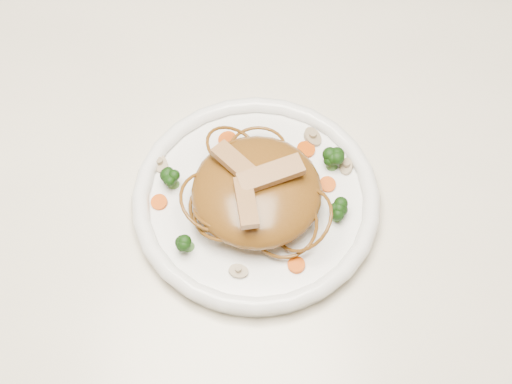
{
  "coord_description": "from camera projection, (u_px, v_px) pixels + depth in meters",
  "views": [
    {
      "loc": [
        0.07,
        -0.37,
        1.42
      ],
      "look_at": [
        0.07,
        0.01,
        0.78
      ],
      "focal_mm": 46.36,
      "sensor_mm": 36.0,
      "label": 1
    }
  ],
  "objects": [
    {
      "name": "ground",
      "position": [
        223.0,
        383.0,
        1.41
      ],
      "size": [
        4.0,
        4.0,
        0.0
      ],
      "primitive_type": "plane",
      "color": "#50341B",
      "rests_on": "ground"
    },
    {
      "name": "table",
      "position": [
        201.0,
        249.0,
        0.85
      ],
      "size": [
        1.2,
        0.8,
        0.75
      ],
      "color": "white",
      "rests_on": "ground"
    },
    {
      "name": "plate",
      "position": [
        256.0,
        202.0,
        0.76
      ],
      "size": [
        0.31,
        0.31,
        0.02
      ],
      "primitive_type": "cylinder",
      "rotation": [
        0.0,
        0.0,
        0.11
      ],
      "color": "white",
      "rests_on": "table"
    },
    {
      "name": "noodle_mound",
      "position": [
        257.0,
        191.0,
        0.73
      ],
      "size": [
        0.19,
        0.19,
        0.05
      ],
      "primitive_type": "ellipsoid",
      "rotation": [
        0.0,
        0.0,
        0.37
      ],
      "color": "brown",
      "rests_on": "plate"
    },
    {
      "name": "chicken_a",
      "position": [
        271.0,
        174.0,
        0.7
      ],
      "size": [
        0.08,
        0.05,
        0.01
      ],
      "primitive_type": "cube",
      "rotation": [
        0.0,
        0.0,
        0.36
      ],
      "color": "tan",
      "rests_on": "noodle_mound"
    },
    {
      "name": "chicken_b",
      "position": [
        238.0,
        165.0,
        0.71
      ],
      "size": [
        0.06,
        0.06,
        0.01
      ],
      "primitive_type": "cube",
      "rotation": [
        0.0,
        0.0,
        2.35
      ],
      "color": "tan",
      "rests_on": "noodle_mound"
    },
    {
      "name": "chicken_c",
      "position": [
        246.0,
        202.0,
        0.69
      ],
      "size": [
        0.03,
        0.06,
        0.01
      ],
      "primitive_type": "cube",
      "rotation": [
        0.0,
        0.0,
        4.86
      ],
      "color": "tan",
      "rests_on": "noodle_mound"
    },
    {
      "name": "broccoli_0",
      "position": [
        333.0,
        159.0,
        0.77
      ],
      "size": [
        0.03,
        0.03,
        0.03
      ],
      "primitive_type": null,
      "rotation": [
        0.0,
        0.0,
        0.2
      ],
      "color": "#15340A",
      "rests_on": "plate"
    },
    {
      "name": "broccoli_1",
      "position": [
        172.0,
        177.0,
        0.75
      ],
      "size": [
        0.04,
        0.04,
        0.03
      ],
      "primitive_type": null,
      "rotation": [
        0.0,
        0.0,
        -0.24
      ],
      "color": "#15340A",
      "rests_on": "plate"
    },
    {
      "name": "broccoli_2",
      "position": [
        187.0,
        240.0,
        0.71
      ],
      "size": [
        0.03,
        0.03,
        0.03
      ],
      "primitive_type": null,
      "rotation": [
        0.0,
        0.0,
        -0.29
      ],
      "color": "#15340A",
      "rests_on": "plate"
    },
    {
      "name": "broccoli_3",
      "position": [
        338.0,
        211.0,
        0.73
      ],
      "size": [
        0.03,
        0.03,
        0.03
      ],
      "primitive_type": null,
      "rotation": [
        0.0,
        0.0,
        -0.43
      ],
      "color": "#15340A",
      "rests_on": "plate"
    },
    {
      "name": "carrot_0",
      "position": [
        306.0,
        150.0,
        0.79
      ],
      "size": [
        0.02,
        0.02,
        0.0
      ],
      "primitive_type": "cylinder",
      "rotation": [
        0.0,
        0.0,
        0.11
      ],
      "color": "#D45507",
      "rests_on": "plate"
    },
    {
      "name": "carrot_1",
      "position": [
        159.0,
        202.0,
        0.75
      ],
      "size": [
        0.02,
        0.02,
        0.0
      ],
      "primitive_type": "cylinder",
      "rotation": [
        0.0,
        0.0,
        0.21
      ],
      "color": "#D45507",
      "rests_on": "plate"
    },
    {
      "name": "carrot_2",
      "position": [
        327.0,
        185.0,
        0.76
      ],
      "size": [
        0.02,
        0.02,
        0.0
      ],
      "primitive_type": "cylinder",
      "rotation": [
        0.0,
        0.0,
        -0.35
      ],
      "color": "#D45507",
      "rests_on": "plate"
    },
    {
      "name": "carrot_3",
      "position": [
        228.0,
        140.0,
        0.79
      ],
      "size": [
        0.03,
        0.03,
        0.0
      ],
      "primitive_type": "cylinder",
      "rotation": [
        0.0,
        0.0,
        -0.32
      ],
      "color": "#D45507",
      "rests_on": "plate"
    },
    {
      "name": "carrot_4",
      "position": [
        296.0,
        265.0,
        0.71
      ],
      "size": [
        0.02,
        0.02,
        0.0
      ],
      "primitive_type": "cylinder",
      "rotation": [
        0.0,
        0.0,
        -0.16
      ],
      "color": "#D45507",
      "rests_on": "plate"
    },
    {
      "name": "mushroom_0",
      "position": [
        238.0,
        271.0,
        0.71
      ],
      "size": [
        0.02,
        0.02,
        0.01
      ],
      "primitive_type": "cylinder",
      "rotation": [
        0.0,
        0.0,
        -0.15
      ],
      "color": "gray",
      "rests_on": "plate"
    },
    {
      "name": "mushroom_1",
      "position": [
        346.0,
        167.0,
        0.77
      ],
      "size": [
        0.02,
        0.02,
        0.01
      ],
      "primitive_type": "cylinder",
      "rotation": [
        0.0,
        0.0,
        1.42
      ],
      "color": "gray",
      "rests_on": "plate"
    },
    {
      "name": "mushroom_2",
      "position": [
        160.0,
        164.0,
        0.78
      ],
      "size": [
        0.03,
        0.03,
        0.01
      ],
      "primitive_type": "cylinder",
      "rotation": [
        0.0,
        0.0,
        -1.06
      ],
      "color": "gray",
      "rests_on": "plate"
    },
    {
      "name": "mushroom_3",
      "position": [
        313.0,
        137.0,
        0.8
      ],
      "size": [
        0.04,
        0.04,
        0.01
      ],
      "primitive_type": "cylinder",
      "rotation": [
        0.0,
        0.0,
        2.01
      ],
      "color": "gray",
      "rests_on": "plate"
    }
  ]
}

